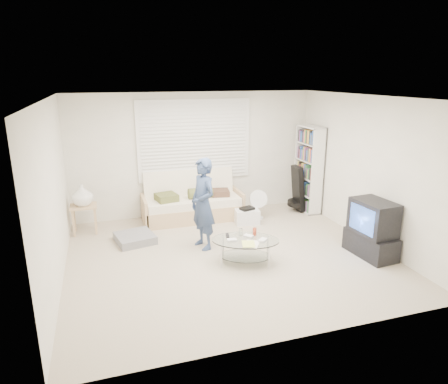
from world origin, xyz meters
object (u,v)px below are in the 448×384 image
object	(u,v)px
coffee_table	(246,244)
futon_sofa	(192,204)
tv_unit	(372,229)
bookshelf	(308,169)

from	to	relation	value
coffee_table	futon_sofa	bearing A→B (deg)	98.75
futon_sofa	tv_unit	xyz separation A→B (m)	(2.35, -2.54, 0.13)
bookshelf	coffee_table	xyz separation A→B (m)	(-2.14, -1.99, -0.59)
coffee_table	bookshelf	bearing A→B (deg)	42.92
tv_unit	coffee_table	bearing A→B (deg)	170.12
coffee_table	tv_unit	bearing A→B (deg)	-9.88
tv_unit	futon_sofa	bearing A→B (deg)	132.81
tv_unit	bookshelf	bearing A→B (deg)	86.94
tv_unit	coffee_table	distance (m)	2.05
futon_sofa	bookshelf	size ratio (longest dim) A/B	1.09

